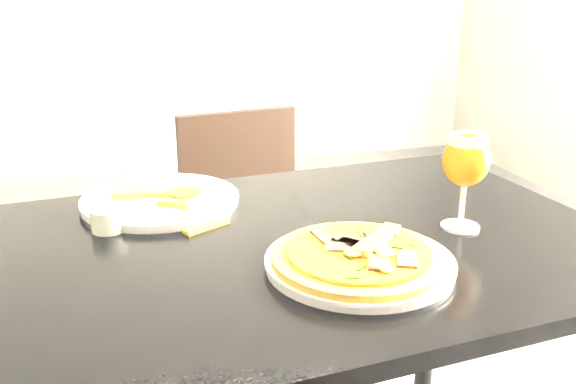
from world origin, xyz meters
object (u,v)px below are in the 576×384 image
object	(u,v)px
chair_far	(252,242)
beer_glass	(466,161)
pizza	(359,255)
dining_table	(295,284)

from	to	relation	value
chair_far	beer_glass	xyz separation A→B (m)	(0.24, -0.71, 0.43)
chair_far	pizza	distance (m)	0.88
pizza	chair_far	bearing A→B (deg)	88.65
dining_table	chair_far	size ratio (longest dim) A/B	1.51
dining_table	chair_far	xyz separation A→B (m)	(0.08, 0.68, -0.20)
chair_far	pizza	bearing A→B (deg)	-97.51
pizza	beer_glass	world-z (taller)	beer_glass
chair_far	dining_table	bearing A→B (deg)	-103.07
dining_table	chair_far	distance (m)	0.71
pizza	beer_glass	xyz separation A→B (m)	(0.26, 0.11, 0.11)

